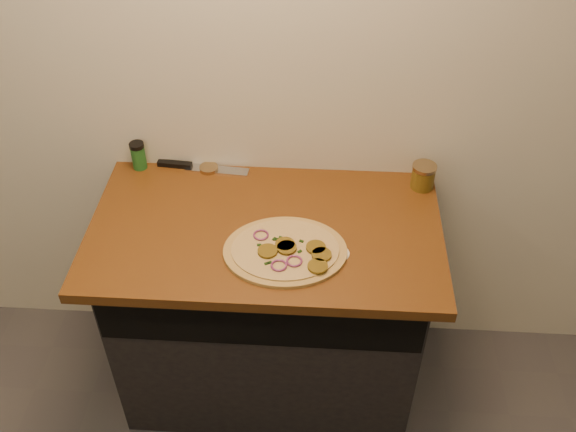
# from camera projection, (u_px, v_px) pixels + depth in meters

# --- Properties ---
(cabinet) EXTENTS (1.10, 0.60, 0.86)m
(cabinet) POSITION_uv_depth(u_px,v_px,m) (269.00, 310.00, 2.51)
(cabinet) COLOR black
(cabinet) RESTS_ON ground
(countertop) EXTENTS (1.20, 0.70, 0.04)m
(countertop) POSITION_uv_depth(u_px,v_px,m) (265.00, 230.00, 2.19)
(countertop) COLOR brown
(countertop) RESTS_ON cabinet
(pizza) EXTENTS (0.42, 0.42, 0.03)m
(pizza) POSITION_uv_depth(u_px,v_px,m) (286.00, 251.00, 2.07)
(pizza) COLOR tan
(pizza) RESTS_ON countertop
(chefs_knife) EXTENTS (0.35, 0.07, 0.02)m
(chefs_knife) POSITION_uv_depth(u_px,v_px,m) (195.00, 167.00, 2.42)
(chefs_knife) COLOR #B7BAC1
(chefs_knife) RESTS_ON countertop
(mason_jar_lid) EXTENTS (0.09, 0.09, 0.01)m
(mason_jar_lid) POSITION_uv_depth(u_px,v_px,m) (209.00, 168.00, 2.41)
(mason_jar_lid) COLOR #A1865D
(mason_jar_lid) RESTS_ON countertop
(salsa_jar) EXTENTS (0.09, 0.09, 0.09)m
(salsa_jar) POSITION_uv_depth(u_px,v_px,m) (423.00, 176.00, 2.31)
(salsa_jar) COLOR maroon
(salsa_jar) RESTS_ON countertop
(spice_shaker) EXTENTS (0.05, 0.05, 0.11)m
(spice_shaker) POSITION_uv_depth(u_px,v_px,m) (138.00, 155.00, 2.39)
(spice_shaker) COLOR #1F6225
(spice_shaker) RESTS_ON countertop
(flour_spill) EXTENTS (0.17, 0.17, 0.00)m
(flour_spill) POSITION_uv_depth(u_px,v_px,m) (325.00, 253.00, 2.08)
(flour_spill) COLOR silver
(flour_spill) RESTS_ON countertop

